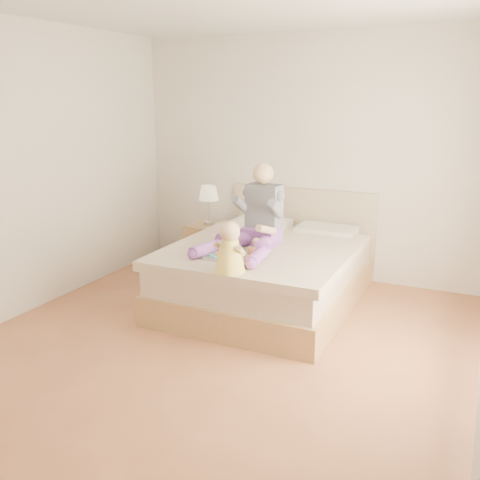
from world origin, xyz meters
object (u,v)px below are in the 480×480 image
at_px(tray, 232,256).
at_px(baby, 230,251).
at_px(adult, 256,223).
at_px(bed, 270,270).
at_px(nightstand, 209,248).

xyz_separation_m(tray, baby, (0.14, -0.33, 0.15)).
bearing_deg(adult, tray, -89.97).
xyz_separation_m(bed, nightstand, (-1.00, 0.57, -0.04)).
xyz_separation_m(bed, adult, (-0.06, -0.22, 0.53)).
distance_m(nightstand, adult, 1.35).
bearing_deg(tray, nightstand, 134.46).
bearing_deg(baby, nightstand, 130.29).
distance_m(tray, baby, 0.38).
bearing_deg(nightstand, tray, -49.77).
height_order(bed, nightstand, bed).
distance_m(adult, tray, 0.50).
xyz_separation_m(adult, baby, (0.11, -0.77, -0.07)).
bearing_deg(adult, bed, 78.33).
bearing_deg(tray, bed, 90.22).
relative_size(nightstand, tray, 1.20).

